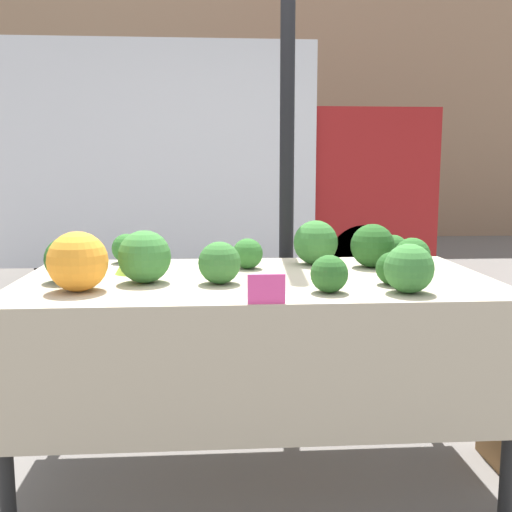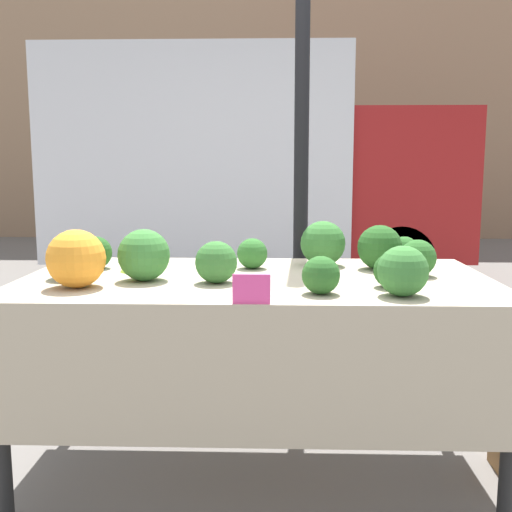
# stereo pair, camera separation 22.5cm
# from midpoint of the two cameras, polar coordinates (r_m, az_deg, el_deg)

# --- Properties ---
(ground_plane) EXTENTS (40.00, 40.00, 0.00)m
(ground_plane) POSITION_cam_midpoint_polar(r_m,az_deg,el_deg) (2.53, 2.71, -19.77)
(ground_plane) COLOR slate
(building_facade) EXTENTS (16.00, 0.60, 6.09)m
(building_facade) POSITION_cam_midpoint_polar(r_m,az_deg,el_deg) (10.53, 2.08, 18.63)
(building_facade) COLOR #9E7A5B
(building_facade) RESTS_ON ground_plane
(tent_pole) EXTENTS (0.07, 0.07, 2.79)m
(tent_pole) POSITION_cam_midpoint_polar(r_m,az_deg,el_deg) (2.91, 6.64, 12.40)
(tent_pole) COLOR black
(tent_pole) RESTS_ON ground_plane
(parked_truck) EXTENTS (4.09, 2.07, 2.30)m
(parked_truck) POSITION_cam_midpoint_polar(r_m,az_deg,el_deg) (6.46, -0.00, 8.69)
(parked_truck) COLOR silver
(parked_truck) RESTS_ON ground_plane
(market_table) EXTENTS (1.76, 0.93, 0.78)m
(market_table) POSITION_cam_midpoint_polar(r_m,az_deg,el_deg) (2.22, 2.86, -4.66)
(market_table) COLOR tan
(market_table) RESTS_ON ground_plane
(orange_cauliflower) EXTENTS (0.20, 0.20, 0.20)m
(orange_cauliflower) POSITION_cam_midpoint_polar(r_m,az_deg,el_deg) (2.10, -13.88, -0.28)
(orange_cauliflower) COLOR orange
(orange_cauliflower) RESTS_ON market_table
(romanesco_head) EXTENTS (0.13, 0.13, 0.10)m
(romanesco_head) POSITION_cam_midpoint_polar(r_m,az_deg,el_deg) (2.40, -8.72, -0.27)
(romanesco_head) COLOR #93B238
(romanesco_head) RESTS_ON market_table
(broccoli_head_0) EXTENTS (0.12, 0.12, 0.12)m
(broccoli_head_0) POSITION_cam_midpoint_polar(r_m,az_deg,el_deg) (2.63, 16.34, 0.46)
(broccoli_head_0) COLOR #285B23
(broccoli_head_0) RESTS_ON market_table
(broccoli_head_1) EXTENTS (0.12, 0.12, 0.12)m
(broccoli_head_1) POSITION_cam_midpoint_polar(r_m,az_deg,el_deg) (2.44, 2.28, 0.22)
(broccoli_head_1) COLOR #2D6628
(broccoli_head_1) RESTS_ON market_table
(broccoli_head_2) EXTENTS (0.15, 0.15, 0.15)m
(broccoli_head_2) POSITION_cam_midpoint_polar(r_m,az_deg,el_deg) (2.13, -0.81, -0.62)
(broccoli_head_2) COLOR #336B2D
(broccoli_head_2) RESTS_ON market_table
(broccoli_head_3) EXTENTS (0.16, 0.16, 0.16)m
(broccoli_head_3) POSITION_cam_midpoint_polar(r_m,az_deg,el_deg) (2.30, -14.51, -0.05)
(broccoli_head_3) COLOR #23511E
(broccoli_head_3) RESTS_ON market_table
(broccoli_head_4) EXTENTS (0.14, 0.14, 0.14)m
(broccoli_head_4) POSITION_cam_midpoint_polar(r_m,az_deg,el_deg) (2.38, 17.79, -0.20)
(broccoli_head_4) COLOR #285B23
(broccoli_head_4) RESTS_ON market_table
(broccoli_head_5) EXTENTS (0.13, 0.13, 0.13)m
(broccoli_head_5) POSITION_cam_midpoint_polar(r_m,az_deg,el_deg) (2.67, -8.88, 0.87)
(broccoli_head_5) COLOR #2D6628
(broccoli_head_5) RESTS_ON market_table
(broccoli_head_6) EXTENTS (0.18, 0.18, 0.18)m
(broccoli_head_6) POSITION_cam_midpoint_polar(r_m,az_deg,el_deg) (2.49, 14.26, 0.79)
(broccoli_head_6) COLOR #23511E
(broccoli_head_6) RESTS_ON market_table
(broccoli_head_7) EXTENTS (0.13, 0.13, 0.13)m
(broccoli_head_7) POSITION_cam_midpoint_polar(r_m,az_deg,el_deg) (1.97, 9.47, -1.84)
(broccoli_head_7) COLOR #285B23
(broccoli_head_7) RESTS_ON market_table
(broccoli_head_8) EXTENTS (0.13, 0.13, 0.13)m
(broccoli_head_8) POSITION_cam_midpoint_polar(r_m,az_deg,el_deg) (2.49, -12.56, 0.30)
(broccoli_head_8) COLOR #23511E
(broccoli_head_8) RESTS_ON market_table
(broccoli_head_9) EXTENTS (0.19, 0.19, 0.19)m
(broccoli_head_9) POSITION_cam_midpoint_polar(r_m,az_deg,el_deg) (2.19, -7.77, 0.07)
(broccoli_head_9) COLOR #387533
(broccoli_head_9) RESTS_ON market_table
(broccoli_head_10) EXTENTS (0.19, 0.19, 0.19)m
(broccoli_head_10) POSITION_cam_midpoint_polar(r_m,az_deg,el_deg) (2.54, 8.93, 1.18)
(broccoli_head_10) COLOR #336B2D
(broccoli_head_10) RESTS_ON market_table
(broccoli_head_11) EXTENTS (0.12, 0.12, 0.12)m
(broccoli_head_11) POSITION_cam_midpoint_polar(r_m,az_deg,el_deg) (2.13, 15.65, -1.38)
(broccoli_head_11) COLOR #23511E
(broccoli_head_11) RESTS_ON market_table
(broccoli_head_12) EXTENTS (0.16, 0.16, 0.16)m
(broccoli_head_12) POSITION_cam_midpoint_polar(r_m,az_deg,el_deg) (2.00, 16.98, -1.41)
(broccoli_head_12) COLOR #387533
(broccoli_head_12) RESTS_ON market_table
(price_sign) EXTENTS (0.12, 0.01, 0.09)m
(price_sign) POSITION_cam_midpoint_polar(r_m,az_deg,el_deg) (1.81, 3.14, -3.21)
(price_sign) COLOR #EF4793
(price_sign) RESTS_ON market_table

